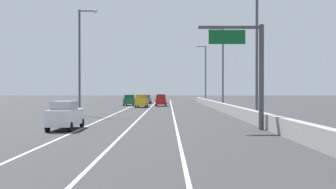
{
  "coord_description": "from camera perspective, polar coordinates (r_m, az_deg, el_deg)",
  "views": [
    {
      "loc": [
        0.88,
        -2.15,
        2.82
      ],
      "look_at": [
        1.03,
        43.7,
        2.35
      ],
      "focal_mm": 44.78,
      "sensor_mm": 36.0,
      "label": 1
    }
  ],
  "objects": [
    {
      "name": "ground_plane",
      "position": [
        66.21,
        -0.95,
        -1.86
      ],
      "size": [
        320.0,
        320.0,
        0.0
      ],
      "primitive_type": "plane",
      "color": "#2D2D30"
    },
    {
      "name": "lane_stripe_left",
      "position": [
        57.57,
        -6.56,
        -2.23
      ],
      "size": [
        0.16,
        130.0,
        0.0
      ],
      "primitive_type": "cube",
      "color": "silver",
      "rests_on": "ground_plane"
    },
    {
      "name": "lane_stripe_center",
      "position": [
        57.29,
        -3.07,
        -2.24
      ],
      "size": [
        0.16,
        130.0,
        0.0
      ],
      "primitive_type": "cube",
      "color": "silver",
      "rests_on": "ground_plane"
    },
    {
      "name": "lane_stripe_right",
      "position": [
        57.22,
        0.43,
        -2.24
      ],
      "size": [
        0.16,
        130.0,
        0.0
      ],
      "primitive_type": "cube",
      "color": "silver",
      "rests_on": "ground_plane"
    },
    {
      "name": "jersey_barrier_right",
      "position": [
        42.83,
        9.57,
        -2.47
      ],
      "size": [
        0.6,
        120.0,
        1.1
      ],
      "primitive_type": "cube",
      "color": "gray",
      "rests_on": "ground_plane"
    },
    {
      "name": "overhead_sign_gantry",
      "position": [
        30.42,
        11.04,
        4.16
      ],
      "size": [
        4.68,
        0.36,
        7.5
      ],
      "color": "#47474C",
      "rests_on": "ground_plane"
    },
    {
      "name": "lamp_post_right_second",
      "position": [
        37.14,
        11.47,
        6.64
      ],
      "size": [
        2.14,
        0.44,
        11.95
      ],
      "color": "#4C4C51",
      "rests_on": "ground_plane"
    },
    {
      "name": "lamp_post_right_third",
      "position": [
        61.3,
        7.09,
        4.25
      ],
      "size": [
        2.14,
        0.44,
        11.95
      ],
      "color": "#4C4C51",
      "rests_on": "ground_plane"
    },
    {
      "name": "lamp_post_right_fourth",
      "position": [
        85.61,
        4.8,
        3.21
      ],
      "size": [
        2.14,
        0.44,
        11.95
      ],
      "color": "#4C4C51",
      "rests_on": "ground_plane"
    },
    {
      "name": "lamp_post_left_mid",
      "position": [
        48.23,
        -11.89,
        5.24
      ],
      "size": [
        2.14,
        0.44,
        11.95
      ],
      "color": "#4C4C51",
      "rests_on": "ground_plane"
    },
    {
      "name": "car_white_0",
      "position": [
        30.84,
        -13.98,
        -2.78
      ],
      "size": [
        1.83,
        4.51,
        2.06
      ],
      "color": "white",
      "rests_on": "ground_plane"
    },
    {
      "name": "car_red_1",
      "position": [
        74.51,
        -1.16,
        -0.82
      ],
      "size": [
        1.9,
        4.07,
        2.0
      ],
      "color": "red",
      "rests_on": "ground_plane"
    },
    {
      "name": "car_green_2",
      "position": [
        77.51,
        -5.43,
        -0.77
      ],
      "size": [
        2.0,
        4.74,
        1.98
      ],
      "color": "#196033",
      "rests_on": "ground_plane"
    },
    {
      "name": "car_yellow_3",
      "position": [
        69.24,
        -3.81,
        -0.88
      ],
      "size": [
        1.95,
        4.42,
        2.12
      ],
      "color": "gold",
      "rests_on": "ground_plane"
    },
    {
      "name": "car_gray_4",
      "position": [
        89.33,
        -3.15,
        -0.63
      ],
      "size": [
        2.05,
        4.44,
        1.85
      ],
      "color": "slate",
      "rests_on": "ground_plane"
    },
    {
      "name": "car_black_5",
      "position": [
        90.14,
        -1.16,
        -0.59
      ],
      "size": [
        2.0,
        4.54,
        1.95
      ],
      "color": "black",
      "rests_on": "ground_plane"
    }
  ]
}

